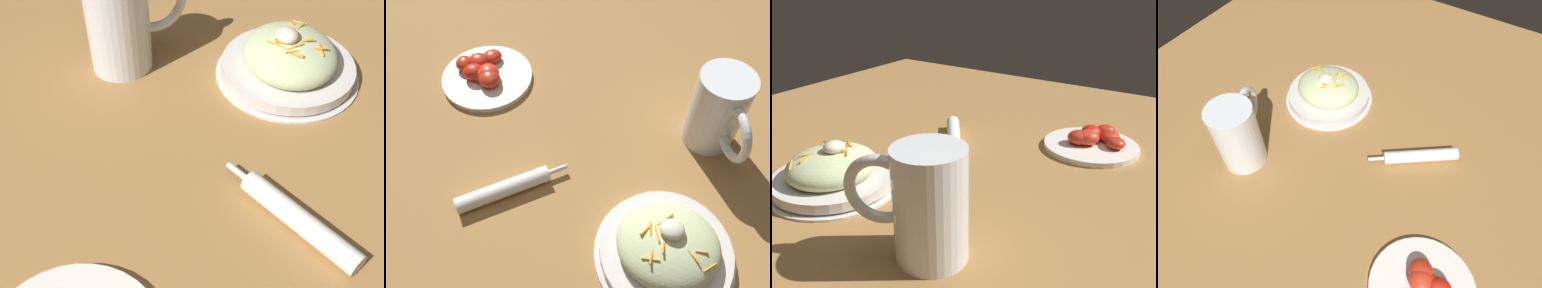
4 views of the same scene
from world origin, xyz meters
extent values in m
plane|color=#9E703D|center=(0.00, 0.00, 0.00)|extent=(1.43, 1.43, 0.00)
cylinder|color=silver|center=(0.16, -0.13, 0.00)|extent=(0.23, 0.23, 0.01)
cylinder|color=silver|center=(0.16, -0.13, 0.02)|extent=(0.21, 0.21, 0.02)
ellipsoid|color=beige|center=(0.16, -0.13, 0.04)|extent=(0.16, 0.15, 0.06)
cylinder|color=orange|center=(0.15, -0.10, 0.07)|extent=(0.02, 0.03, 0.00)
cylinder|color=orange|center=(0.15, -0.14, 0.07)|extent=(0.00, 0.03, 0.01)
cylinder|color=orange|center=(0.13, -0.16, 0.07)|extent=(0.01, 0.03, 0.01)
cylinder|color=orange|center=(0.22, -0.15, 0.06)|extent=(0.02, 0.02, 0.01)
cylinder|color=orange|center=(0.13, -0.12, 0.07)|extent=(0.01, 0.02, 0.00)
cylinder|color=orange|center=(0.16, -0.11, 0.07)|extent=(0.02, 0.03, 0.01)
cylinder|color=orange|center=(0.15, -0.12, 0.07)|extent=(0.01, 0.02, 0.00)
cylinder|color=orange|center=(0.14, -0.12, 0.07)|extent=(0.01, 0.03, 0.01)
cylinder|color=orange|center=(0.13, -0.16, 0.07)|extent=(0.03, 0.00, 0.01)
cylinder|color=orange|center=(0.19, -0.15, 0.07)|extent=(0.02, 0.02, 0.00)
cylinder|color=orange|center=(0.15, -0.11, 0.07)|extent=(0.01, 0.02, 0.01)
cylinder|color=orange|center=(0.21, -0.14, 0.07)|extent=(0.02, 0.01, 0.01)
cylinder|color=orange|center=(0.12, -0.12, 0.07)|extent=(0.02, 0.02, 0.01)
ellipsoid|color=#EFEACC|center=(0.16, -0.12, 0.08)|extent=(0.04, 0.03, 0.02)
cylinder|color=white|center=(0.22, 0.13, 0.08)|extent=(0.10, 0.10, 0.16)
cylinder|color=orange|center=(0.22, 0.13, 0.06)|extent=(0.09, 0.09, 0.11)
cylinder|color=white|center=(0.22, 0.13, 0.12)|extent=(0.09, 0.09, 0.01)
torus|color=white|center=(0.24, 0.07, 0.09)|extent=(0.05, 0.10, 0.10)
cylinder|color=white|center=(-0.13, -0.07, 0.01)|extent=(0.15, 0.12, 0.03)
cylinder|color=silver|center=(-0.04, -0.01, 0.01)|extent=(0.03, 0.03, 0.01)
cylinder|color=white|center=(-0.25, 0.19, 0.01)|extent=(0.19, 0.19, 0.01)
ellipsoid|color=red|center=(-0.24, 0.17, 0.03)|extent=(0.07, 0.07, 0.03)
ellipsoid|color=red|center=(-0.26, 0.18, 0.02)|extent=(0.05, 0.05, 0.03)
ellipsoid|color=red|center=(-0.31, 0.20, 0.03)|extent=(0.05, 0.05, 0.03)
ellipsoid|color=red|center=(-0.28, 0.22, 0.02)|extent=(0.05, 0.05, 0.03)
ellipsoid|color=red|center=(-0.24, 0.18, 0.03)|extent=(0.07, 0.07, 0.03)
ellipsoid|color=red|center=(-0.28, 0.18, 0.03)|extent=(0.05, 0.05, 0.03)
ellipsoid|color=red|center=(-0.26, 0.24, 0.02)|extent=(0.06, 0.06, 0.02)
camera|label=1|loc=(-0.47, 0.09, 0.52)|focal=48.04mm
camera|label=2|loc=(0.08, -0.39, 0.64)|focal=37.93mm
camera|label=3|loc=(0.60, 0.44, 0.37)|focal=41.34mm
camera|label=4|loc=(-0.24, 0.41, 0.67)|focal=33.07mm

